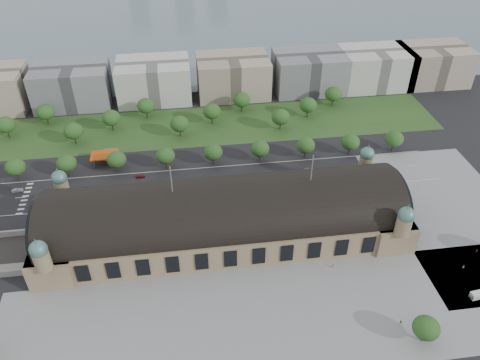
{
  "coord_description": "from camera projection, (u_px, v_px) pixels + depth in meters",
  "views": [
    {
      "loc": [
        -13.28,
        -144.62,
        137.51
      ],
      "look_at": [
        9.08,
        19.25,
        14.0
      ],
      "focal_mm": 35.0,
      "sensor_mm": 36.0,
      "label": 1
    }
  ],
  "objects": [
    {
      "name": "parked_car_0",
      "position": [
        40.0,
        218.0,
        206.05
      ],
      "size": [
        5.2,
        3.65,
        1.63
      ],
      "primitive_type": "imported",
      "rotation": [
        0.0,
        0.0,
        -1.13
      ],
      "color": "black",
      "rests_on": "ground"
    },
    {
      "name": "tree_belt_7",
      "position": [
        212.0,
        111.0,
        269.46
      ],
      "size": [
        10.4,
        10.4,
        12.48
      ],
      "color": "#2D2116",
      "rests_on": "ground"
    },
    {
      "name": "plaza_east",
      "position": [
        453.0,
        213.0,
        209.68
      ],
      "size": [
        56.0,
        100.0,
        0.12
      ],
      "primitive_type": "cube",
      "color": "gray",
      "rests_on": "ground"
    },
    {
      "name": "tree_belt_3",
      "position": [
        73.0,
        131.0,
        251.7
      ],
      "size": [
        10.4,
        10.4,
        12.48
      ],
      "color": "#2D2116",
      "rests_on": "ground"
    },
    {
      "name": "tree_belt_11",
      "position": [
        333.0,
        94.0,
        287.21
      ],
      "size": [
        10.4,
        10.4,
        12.48
      ],
      "color": "#2D2116",
      "rests_on": "ground"
    },
    {
      "name": "bus_mid",
      "position": [
        261.0,
        189.0,
        221.09
      ],
      "size": [
        12.79,
        3.25,
        3.55
      ],
      "primitive_type": "imported",
      "rotation": [
        0.0,
        0.0,
        1.55
      ],
      "color": "beige",
      "rests_on": "ground"
    },
    {
      "name": "plaza_south",
      "position": [
        267.0,
        318.0,
        164.68
      ],
      "size": [
        190.0,
        48.0,
        0.12
      ],
      "primitive_type": "cube",
      "color": "gray",
      "rests_on": "ground"
    },
    {
      "name": "tree_row_8",
      "position": [
        351.0,
        142.0,
        243.96
      ],
      "size": [
        9.6,
        9.6,
        11.52
      ],
      "color": "#2D2116",
      "rests_on": "ground"
    },
    {
      "name": "tree_row_6",
      "position": [
        260.0,
        149.0,
        238.76
      ],
      "size": [
        9.6,
        9.6,
        11.52
      ],
      "color": "#2D2116",
      "rests_on": "ground"
    },
    {
      "name": "traffic_car_2",
      "position": [
        97.0,
        201.0,
        215.51
      ],
      "size": [
        6.05,
        3.08,
        1.64
      ],
      "primitive_type": "imported",
      "rotation": [
        0.0,
        0.0,
        -1.51
      ],
      "color": "black",
      "rests_on": "ground"
    },
    {
      "name": "petrol_station",
      "position": [
        108.0,
        154.0,
        242.75
      ],
      "size": [
        14.0,
        13.0,
        5.05
      ],
      "color": "#C3430B",
      "rests_on": "ground"
    },
    {
      "name": "tree_row_1",
      "position": [
        15.0,
        167.0,
        225.76
      ],
      "size": [
        9.6,
        9.6,
        11.52
      ],
      "color": "#2D2116",
      "rests_on": "ground"
    },
    {
      "name": "office_6",
      "position": [
        375.0,
        68.0,
        309.39
      ],
      "size": [
        45.0,
        32.0,
        24.0
      ],
      "primitive_type": "cube",
      "color": "beige",
      "rests_on": "ground"
    },
    {
      "name": "parked_car_5",
      "position": [
        107.0,
        206.0,
        212.33
      ],
      "size": [
        6.38,
        5.02,
        1.61
      ],
      "primitive_type": "imported",
      "rotation": [
        0.0,
        0.0,
        -1.1
      ],
      "color": "gray",
      "rests_on": "ground"
    },
    {
      "name": "tree_row_9",
      "position": [
        394.0,
        139.0,
        246.56
      ],
      "size": [
        9.6,
        9.6,
        11.52
      ],
      "color": "#2D2116",
      "rests_on": "ground"
    },
    {
      "name": "tree_belt_4",
      "position": [
        111.0,
        118.0,
        263.28
      ],
      "size": [
        10.4,
        10.4,
        12.48
      ],
      "color": "#2D2116",
      "rests_on": "ground"
    },
    {
      "name": "road_slab",
      "position": [
        175.0,
        185.0,
        226.53
      ],
      "size": [
        260.0,
        26.0,
        0.1
      ],
      "primitive_type": "cube",
      "color": "black",
      "rests_on": "ground"
    },
    {
      "name": "van_south",
      "position": [
        478.0,
        295.0,
        171.17
      ],
      "size": [
        6.35,
        3.08,
        2.65
      ],
      "rotation": [
        0.0,
        0.0,
        0.11
      ],
      "color": "silver",
      "rests_on": "ground"
    },
    {
      "name": "office_7",
      "position": [
        432.0,
        65.0,
        313.72
      ],
      "size": [
        45.0,
        32.0,
        24.0
      ],
      "primitive_type": "cube",
      "color": "tan",
      "rests_on": "ground"
    },
    {
      "name": "tree_row_7",
      "position": [
        306.0,
        145.0,
        241.36
      ],
      "size": [
        9.6,
        9.6,
        11.52
      ],
      "color": "#2D2116",
      "rests_on": "ground"
    },
    {
      "name": "pedestrian_5",
      "position": [
        464.0,
        267.0,
        183.01
      ],
      "size": [
        0.68,
        0.86,
        1.53
      ],
      "primitive_type": "imported",
      "rotation": [
        0.0,
        0.0,
        5.11
      ],
      "color": "gray",
      "rests_on": "ground"
    },
    {
      "name": "bus_east",
      "position": [
        242.0,
        185.0,
        223.79
      ],
      "size": [
        12.18,
        2.98,
        3.39
      ],
      "primitive_type": "imported",
      "rotation": [
        0.0,
        0.0,
        1.58
      ],
      "color": "beige",
      "rests_on": "ground"
    },
    {
      "name": "office_2",
      "position": [
        72.0,
        85.0,
        288.27
      ],
      "size": [
        45.0,
        32.0,
        24.0
      ],
      "primitive_type": "cube",
      "color": "gray",
      "rests_on": "ground"
    },
    {
      "name": "tree_plaza_s",
      "position": [
        426.0,
        328.0,
        153.32
      ],
      "size": [
        9.0,
        9.0,
        10.64
      ],
      "color": "#2D2116",
      "rests_on": "ground"
    },
    {
      "name": "tree_row_4",
      "position": [
        165.0,
        156.0,
        233.56
      ],
      "size": [
        9.6,
        9.6,
        11.52
      ],
      "color": "#2D2116",
      "rests_on": "ground"
    },
    {
      "name": "tree_belt_1",
      "position": [
        5.0,
        125.0,
        257.11
      ],
      "size": [
        10.4,
        10.4,
        12.48
      ],
      "color": "#2D2116",
      "rests_on": "ground"
    },
    {
      "name": "parked_car_1",
      "position": [
        68.0,
        214.0,
        208.12
      ],
      "size": [
        5.84,
        4.53,
        1.47
      ],
      "primitive_type": "imported",
      "rotation": [
        0.0,
        0.0,
        -1.12
      ],
      "color": "maroon",
      "rests_on": "ground"
    },
    {
      "name": "tree_belt_6",
      "position": [
        179.0,
        124.0,
        257.87
      ],
      "size": [
        10.4,
        10.4,
        12.48
      ],
      "color": "#2D2116",
      "rests_on": "ground"
    },
    {
      "name": "ground",
      "position": [
        225.0,
        235.0,
        198.53
      ],
      "size": [
        900.0,
        900.0,
        0.0
      ],
      "primitive_type": "plane",
      "color": "black",
      "rests_on": "ground"
    },
    {
      "name": "office_4",
      "position": [
        233.0,
        76.0,
        299.1
      ],
      "size": [
        45.0,
        32.0,
        24.0
      ],
      "primitive_type": "cube",
      "color": "tan",
      "rests_on": "ground"
    },
    {
      "name": "office_3",
      "position": [
        154.0,
        80.0,
        293.68
      ],
      "size": [
        45.0,
        32.0,
        24.0
      ],
      "primitive_type": "cube",
      "color": "beige",
      "rests_on": "ground"
    },
    {
      "name": "tree_row_2",
      "position": [
        67.0,
        163.0,
        228.36
      ],
      "size": [
        9.6,
        9.6,
        11.52
      ],
      "color": "#2D2116",
      "rests_on": "ground"
    },
    {
      "name": "tree_belt_2",
      "position": [
        45.0,
        112.0,
        268.69
      ],
      "size": [
        10.4,
        10.4,
        12.48
      ],
      "color": "#2D2116",
      "rests_on": "ground"
    },
    {
      "name": "tree_belt_8",
      "position": [
        242.0,
        100.0,
        281.04
      ],
      "size": [
        10.4,
        10.4,
        12.48
      ],
      "color": "#2D2116",
      "rests_on": "ground"
    },
    {
      "name": "tree_belt_5",
      "position": [
        146.0,
        106.0,
        274.87
      ],
      "size": [
        10.4,
        10.4,
        12.48
      ],
      "color": "#2D2116",
      "rests_on": "ground"
    },
    {
      "name": "parked_car_2",
      "position": [
        99.0,
        207.0,
        212.04
      ],
      "size": [
        4.67,
        4.34,
        1.32
      ],
      "primitive_type": "imported",
      "rotation": [
        0.0,
        0.0,
        -0.87
      ],
      "color": "#192547",
      "rests_on": "ground"
    },
    {
      "name": "tree_row_5",
      "position": [
        213.0,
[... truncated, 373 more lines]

